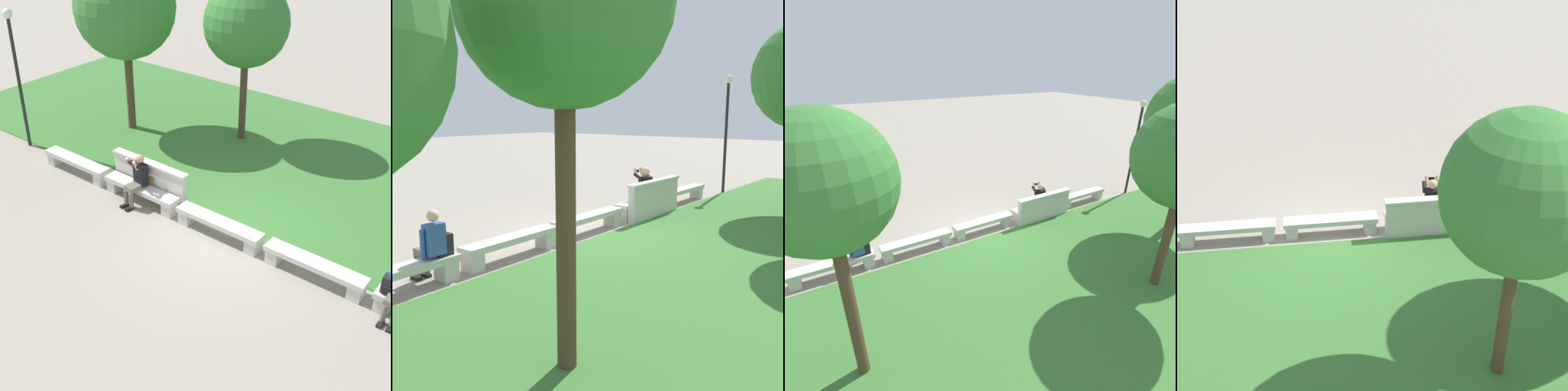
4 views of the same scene
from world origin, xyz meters
The scene contains 12 objects.
ground_plane centered at (0.00, 0.00, 0.00)m, with size 80.00×80.00×0.00m, color gray.
bench_main centered at (-4.83, 0.00, 0.31)m, with size 2.23×0.40×0.45m.
bench_near centered at (-2.41, 0.00, 0.31)m, with size 2.23×0.40×0.45m.
bench_mid centered at (0.00, 0.00, 0.31)m, with size 2.23×0.40×0.45m.
bench_far centered at (2.41, 0.00, 0.31)m, with size 2.23×0.40×0.45m.
bench_end centered at (4.83, 0.00, 0.31)m, with size 2.23×0.40×0.45m.
backrest_wall_with_plaque centered at (-2.41, 0.34, 0.52)m, with size 2.34×0.24×1.01m.
person_photographer centered at (-2.45, -0.08, 0.74)m, with size 0.51×0.76×1.32m.
person_distant centered at (4.12, -0.07, 0.67)m, with size 0.48×0.67×1.26m.
backpack centered at (3.94, 0.00, 0.63)m, with size 0.28×0.24×0.43m.
tree_far_back centered at (4.68, 3.37, 3.85)m, with size 2.15×2.15×4.96m.
lamp_post centered at (-7.33, 0.28, 2.63)m, with size 0.28×0.28×4.05m.
Camera 2 is at (8.18, 6.43, 2.79)m, focal length 42.00 mm.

